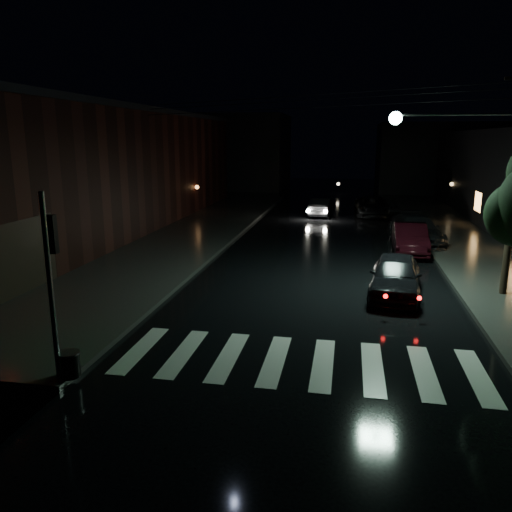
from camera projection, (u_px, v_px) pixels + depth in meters
The scene contains 14 objects.
ground at pixel (177, 361), 12.47m from camera, with size 120.00×120.00×0.00m, color black.
sidewalk_left at pixel (175, 241), 26.73m from camera, with size 6.00×44.00×0.15m, color #282826.
sidewalk_right at pixel (471, 252), 24.08m from camera, with size 4.00×44.00×0.15m, color #282826.
building_left at pixel (70, 172), 29.10m from camera, with size 10.00×36.00×7.00m, color black.
building_far_left at pixel (224, 152), 56.39m from camera, with size 14.00×10.00×8.00m, color black.
building_far_right at pixel (446, 158), 52.25m from camera, with size 14.00×10.00×7.00m, color black.
crosswalk at pixel (299, 362), 12.41m from camera, with size 9.00×3.00×0.01m, color beige.
signal_pole_corner at pixel (61, 318), 11.10m from camera, with size 0.68×0.61×4.20m.
utility_pole at pixel (496, 164), 16.55m from camera, with size 4.92×0.44×8.00m.
parked_car_a at pixel (396, 276), 17.55m from camera, with size 1.72×4.27×1.46m, color black.
parked_car_b at pixel (410, 239), 24.13m from camera, with size 1.51×4.33×1.43m, color black.
parked_car_c at pixel (415, 230), 26.24m from camera, with size 2.11×5.19×1.51m, color black.
parked_car_d at pixel (373, 206), 35.68m from camera, with size 2.34×5.08×1.41m, color black.
oncoming_car at pixel (321, 207), 35.88m from camera, with size 1.37×3.93×1.30m, color black.
Camera 1 is at (4.04, -10.98, 5.42)m, focal length 35.00 mm.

